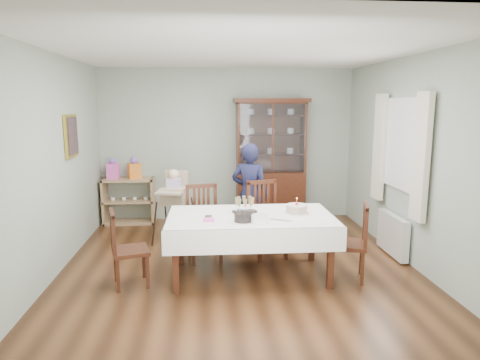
{
  "coord_description": "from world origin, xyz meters",
  "views": [
    {
      "loc": [
        -0.43,
        -5.18,
        2.08
      ],
      "look_at": [
        0.03,
        0.2,
        1.12
      ],
      "focal_mm": 32.0,
      "sensor_mm": 36.0,
      "label": 1
    }
  ],
  "objects": [
    {
      "name": "floor",
      "position": [
        0.0,
        0.0,
        0.0
      ],
      "size": [
        5.0,
        5.0,
        0.0
      ],
      "primitive_type": "plane",
      "color": "#593319",
      "rests_on": "ground"
    },
    {
      "name": "room_shell",
      "position": [
        0.0,
        0.53,
        1.7
      ],
      "size": [
        5.0,
        5.0,
        5.0
      ],
      "color": "#9EAA99",
      "rests_on": "floor"
    },
    {
      "name": "dining_table",
      "position": [
        0.12,
        -0.23,
        0.38
      ],
      "size": [
        2.02,
        1.18,
        0.76
      ],
      "rotation": [
        0.0,
        0.0,
        -0.01
      ],
      "color": "#411C10",
      "rests_on": "floor"
    },
    {
      "name": "china_cabinet",
      "position": [
        0.75,
        2.26,
        1.12
      ],
      "size": [
        1.3,
        0.48,
        2.18
      ],
      "color": "#411C10",
      "rests_on": "floor"
    },
    {
      "name": "sideboard",
      "position": [
        -1.75,
        2.28,
        0.4
      ],
      "size": [
        0.9,
        0.38,
        0.8
      ],
      "color": "tan",
      "rests_on": "floor"
    },
    {
      "name": "picture_frame",
      "position": [
        -2.22,
        0.8,
        1.65
      ],
      "size": [
        0.04,
        0.48,
        0.58
      ],
      "primitive_type": "cube",
      "color": "gold",
      "rests_on": "room_shell"
    },
    {
      "name": "window",
      "position": [
        2.22,
        0.3,
        1.55
      ],
      "size": [
        0.04,
        1.02,
        1.22
      ],
      "primitive_type": "cube",
      "color": "white",
      "rests_on": "room_shell"
    },
    {
      "name": "curtain_left",
      "position": [
        2.16,
        -0.32,
        1.45
      ],
      "size": [
        0.07,
        0.3,
        1.55
      ],
      "primitive_type": "cube",
      "color": "silver",
      "rests_on": "room_shell"
    },
    {
      "name": "curtain_right",
      "position": [
        2.16,
        0.92,
        1.45
      ],
      "size": [
        0.07,
        0.3,
        1.55
      ],
      "primitive_type": "cube",
      "color": "silver",
      "rests_on": "room_shell"
    },
    {
      "name": "radiator",
      "position": [
        2.16,
        0.3,
        0.3
      ],
      "size": [
        0.1,
        0.8,
        0.55
      ],
      "primitive_type": "cube",
      "color": "white",
      "rests_on": "floor"
    },
    {
      "name": "chair_far_left",
      "position": [
        -0.44,
        0.38,
        0.3
      ],
      "size": [
        0.52,
        0.52,
        1.0
      ],
      "rotation": [
        0.0,
        0.0,
        0.17
      ],
      "color": "#411C10",
      "rests_on": "floor"
    },
    {
      "name": "chair_far_right",
      "position": [
        0.42,
        0.41,
        0.31
      ],
      "size": [
        0.57,
        0.57,
        1.03
      ],
      "rotation": [
        0.0,
        0.0,
        0.27
      ],
      "color": "#411C10",
      "rests_on": "floor"
    },
    {
      "name": "chair_end_left",
      "position": [
        -1.3,
        -0.4,
        0.27
      ],
      "size": [
        0.49,
        0.49,
        0.89
      ],
      "rotation": [
        0.0,
        0.0,
        1.84
      ],
      "color": "#411C10",
      "rests_on": "floor"
    },
    {
      "name": "chair_end_right",
      "position": [
        1.29,
        -0.43,
        0.28
      ],
      "size": [
        0.52,
        0.52,
        0.93
      ],
      "rotation": [
        0.0,
        0.0,
        -1.88
      ],
      "color": "#411C10",
      "rests_on": "floor"
    },
    {
      "name": "woman",
      "position": [
        0.24,
        0.98,
        0.76
      ],
      "size": [
        0.65,
        0.54,
        1.52
      ],
      "primitive_type": "imported",
      "rotation": [
        0.0,
        0.0,
        2.76
      ],
      "color": "black",
      "rests_on": "floor"
    },
    {
      "name": "high_chair",
      "position": [
        -0.88,
        1.18,
        0.44
      ],
      "size": [
        0.61,
        0.61,
        1.11
      ],
      "rotation": [
        0.0,
        0.0,
        -0.28
      ],
      "color": "black",
      "rests_on": "floor"
    },
    {
      "name": "champagne_tray",
      "position": [
        0.06,
        -0.11,
        0.82
      ],
      "size": [
        0.32,
        0.32,
        0.19
      ],
      "color": "silver",
      "rests_on": "dining_table"
    },
    {
      "name": "birthday_cake",
      "position": [
        0.69,
        -0.2,
        0.81
      ],
      "size": [
        0.29,
        0.29,
        0.2
      ],
      "color": "white",
      "rests_on": "dining_table"
    },
    {
      "name": "plate_stack_dark",
      "position": [
        0.01,
        -0.49,
        0.81
      ],
      "size": [
        0.26,
        0.26,
        0.1
      ],
      "primitive_type": "cylinder",
      "rotation": [
        0.0,
        0.0,
        0.33
      ],
      "color": "black",
      "rests_on": "dining_table"
    },
    {
      "name": "plate_stack_white",
      "position": [
        0.19,
        -0.55,
        0.8
      ],
      "size": [
        0.25,
        0.25,
        0.08
      ],
      "primitive_type": "cylinder",
      "rotation": [
        0.0,
        0.0,
        0.29
      ],
      "color": "white",
      "rests_on": "dining_table"
    },
    {
      "name": "napkin_stack",
      "position": [
        -0.38,
        -0.43,
        0.77
      ],
      "size": [
        0.14,
        0.14,
        0.02
      ],
      "primitive_type": "cube",
      "rotation": [
        0.0,
        0.0,
        -0.03
      ],
      "color": "#ED57BF",
      "rests_on": "dining_table"
    },
    {
      "name": "cutlery",
      "position": [
        -0.42,
        -0.28,
        0.77
      ],
      "size": [
        0.11,
        0.15,
        0.01
      ],
      "primitive_type": null,
      "rotation": [
        0.0,
        0.0,
        -0.05
      ],
      "color": "silver",
      "rests_on": "dining_table"
    },
    {
      "name": "cake_knife",
      "position": [
        0.44,
        -0.5,
        0.77
      ],
      "size": [
        0.25,
        0.15,
        0.01
      ],
      "primitive_type": "cube",
      "rotation": [
        0.0,
        0.0,
        -0.49
      ],
      "color": "silver",
      "rests_on": "dining_table"
    },
    {
      "name": "gift_bag_pink",
      "position": [
        -2.0,
        2.26,
        0.96
      ],
      "size": [
        0.21,
        0.14,
        0.37
      ],
      "color": "#ED57BF",
      "rests_on": "sideboard"
    },
    {
      "name": "gift_bag_orange",
      "position": [
        -1.63,
        2.26,
        0.97
      ],
      "size": [
        0.25,
        0.22,
        0.38
      ],
      "color": "orange",
      "rests_on": "sideboard"
    }
  ]
}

